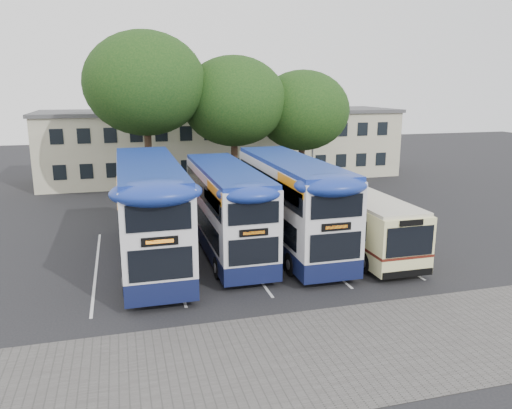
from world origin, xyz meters
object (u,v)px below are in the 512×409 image
object	(u,v)px
tree_left	(145,84)
bus_dd_mid	(226,206)
tree_right	(303,111)
bus_dd_right	(290,200)
lamp_post	(313,127)
tree_mid	(234,101)
bus_single	(355,216)
bus_dd_left	(150,208)

from	to	relation	value
tree_left	bus_dd_mid	bearing A→B (deg)	-74.80
tree_left	tree_right	world-z (taller)	tree_left
tree_left	bus_dd_right	distance (m)	14.56
lamp_post	tree_left	world-z (taller)	tree_left
lamp_post	tree_right	world-z (taller)	tree_right
lamp_post	tree_right	xyz separation A→B (m)	(-1.66, -1.85, 1.38)
tree_left	tree_right	size ratio (longest dim) A/B	1.26
lamp_post	tree_mid	xyz separation A→B (m)	(-7.15, -2.31, 2.13)
bus_dd_mid	bus_single	world-z (taller)	bus_dd_mid
tree_right	bus_single	size ratio (longest dim) A/B	0.95
bus_dd_left	tree_right	bearing A→B (deg)	46.06
tree_right	bus_dd_mid	size ratio (longest dim) A/B	0.90
tree_mid	tree_right	distance (m)	5.55
bus_dd_right	tree_mid	bearing A→B (deg)	90.59
bus_dd_mid	tree_right	bearing A→B (deg)	55.20
tree_right	bus_dd_left	distance (m)	18.38
bus_single	lamp_post	bearing A→B (deg)	76.48
bus_dd_left	bus_single	xyz separation A→B (m)	(10.43, -0.64, -0.99)
tree_left	bus_dd_left	size ratio (longest dim) A/B	1.02
bus_single	tree_left	bearing A→B (deg)	127.79
tree_left	tree_mid	size ratio (longest dim) A/B	1.14
tree_left	bus_single	size ratio (longest dim) A/B	1.19
tree_right	bus_dd_mid	world-z (taller)	tree_right
tree_right	bus_dd_right	size ratio (longest dim) A/B	0.84
bus_dd_mid	tree_left	bearing A→B (deg)	105.20
lamp_post	tree_right	bearing A→B (deg)	-131.90
tree_mid	bus_dd_mid	xyz separation A→B (m)	(-3.18, -12.01, -4.79)
tree_mid	bus_dd_right	world-z (taller)	tree_mid
bus_single	bus_dd_left	bearing A→B (deg)	176.47
bus_dd_mid	bus_single	size ratio (longest dim) A/B	1.05
tree_mid	bus_dd_left	distance (m)	15.02
lamp_post	bus_single	world-z (taller)	lamp_post
lamp_post	bus_dd_left	bearing A→B (deg)	-133.69
bus_dd_right	bus_dd_left	bearing A→B (deg)	-178.52
lamp_post	bus_dd_left	size ratio (longest dim) A/B	0.77
tree_left	bus_dd_mid	world-z (taller)	tree_left
lamp_post	tree_mid	bearing A→B (deg)	-162.10
bus_single	bus_dd_mid	bearing A→B (deg)	170.31
bus_dd_right	lamp_post	bearing A→B (deg)	64.35
tree_right	bus_single	world-z (taller)	tree_right
lamp_post	bus_dd_left	xyz separation A→B (m)	(-14.15, -14.81, -2.39)
tree_right	bus_dd_left	size ratio (longest dim) A/B	0.81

